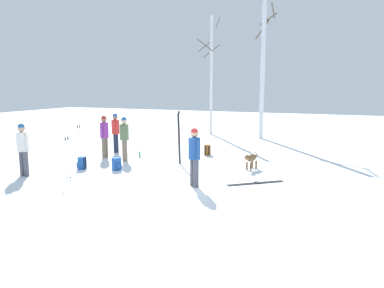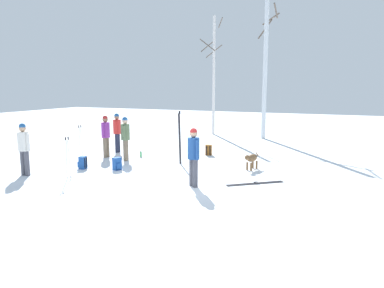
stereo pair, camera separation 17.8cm
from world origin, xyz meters
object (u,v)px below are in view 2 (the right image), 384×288
person_2 (106,134)px  dog (251,159)px  backpack_0 (83,163)px  backpack_1 (209,150)px  backpack_2 (117,164)px  birch_tree_0 (214,74)px  person_1 (24,146)px  birch_tree_1 (265,69)px  person_3 (194,153)px  person_0 (125,136)px  ski_poles_0 (81,143)px  ski_pair_planted_0 (180,138)px  water_bottle_0 (141,154)px  person_4 (117,130)px  ski_pair_lying_0 (255,183)px  ski_poles_1 (68,157)px

person_2 → dog: person_2 is taller
backpack_0 → backpack_1: (3.17, 4.16, 0.00)m
backpack_2 → birch_tree_0: size_ratio=0.06×
person_1 → birch_tree_1: size_ratio=0.23×
person_1 → backpack_2: person_1 is taller
backpack_0 → backpack_2: size_ratio=1.00×
person_3 → backpack_1: person_3 is taller
person_0 → ski_poles_0: 1.69m
backpack_2 → ski_poles_0: bearing=168.4°
person_1 → dog: bearing=29.7°
person_1 → ski_poles_0: 2.27m
ski_pair_planted_0 → backpack_1: bearing=78.8°
ski_pair_planted_0 → birch_tree_1: size_ratio=0.27×
person_0 → ski_pair_planted_0: (2.19, 0.32, 0.00)m
backpack_0 → water_bottle_0: (0.78, 2.63, -0.10)m
person_4 → ski_poles_0: size_ratio=1.18×
person_0 → birch_tree_0: 9.10m
ski_poles_0 → water_bottle_0: size_ratio=5.97×
backpack_0 → backpack_1: bearing=52.6°
person_0 → birch_tree_0: (0.43, 8.70, 2.63)m
ski_pair_lying_0 → ski_poles_1: bearing=-161.1°
person_4 → ski_poles_0: 2.49m
person_2 → backpack_0: size_ratio=3.90×
dog → birch_tree_1: bearing=99.5°
ski_pair_planted_0 → ski_pair_lying_0: bearing=-26.6°
person_3 → dog: person_3 is taller
person_3 → backpack_1: 4.89m
backpack_0 → person_3: bearing=-6.3°
dog → birch_tree_1: size_ratio=0.12×
ski_poles_0 → backpack_1: ski_poles_0 is taller
backpack_0 → ski_poles_1: bearing=-65.6°
person_4 → ski_poles_1: size_ratio=1.27×
dog → water_bottle_0: dog is taller
ski_pair_lying_0 → water_bottle_0: 5.71m
backpack_1 → person_0: bearing=-138.0°
ski_pair_planted_0 → ski_poles_0: 3.74m
ski_poles_0 → backpack_2: 2.02m
water_bottle_0 → ski_pair_planted_0: bearing=-13.4°
backpack_1 → birch_tree_0: (-2.15, 6.37, 3.40)m
dog → backpack_2: (-4.27, -1.91, -0.17)m
ski_pair_planted_0 → ski_poles_1: (-2.16, -3.52, -0.26)m
person_4 → person_1: bearing=-93.7°
ski_pair_planted_0 → ski_poles_1: bearing=-121.5°
water_bottle_0 → birch_tree_1: size_ratio=0.03×
person_0 → person_3: (3.90, -2.32, 0.00)m
birch_tree_0 → backpack_2: bearing=-88.9°
person_1 → backpack_0: person_1 is taller
person_4 → backpack_2: 3.58m
person_0 → ski_pair_planted_0: size_ratio=0.86×
ski_poles_1 → backpack_1: size_ratio=3.08×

